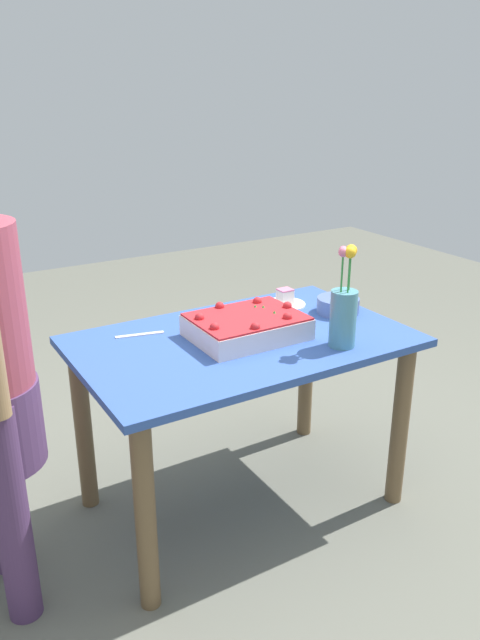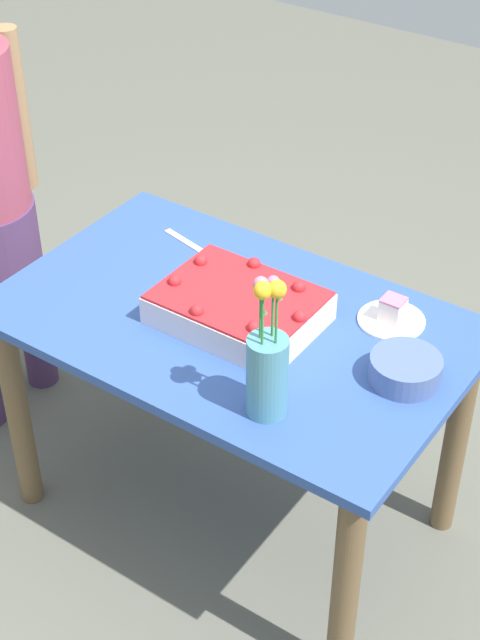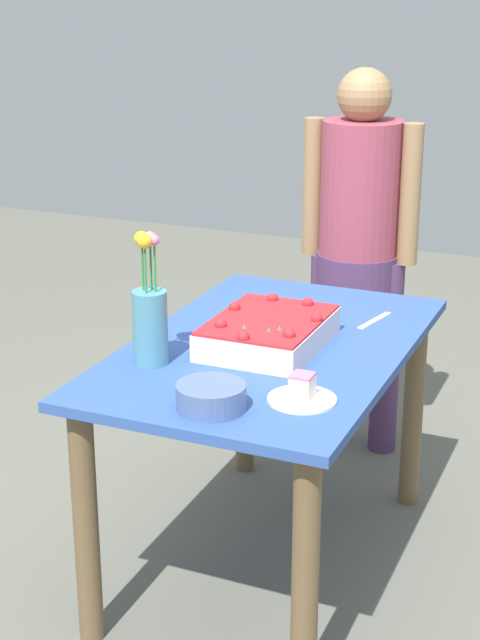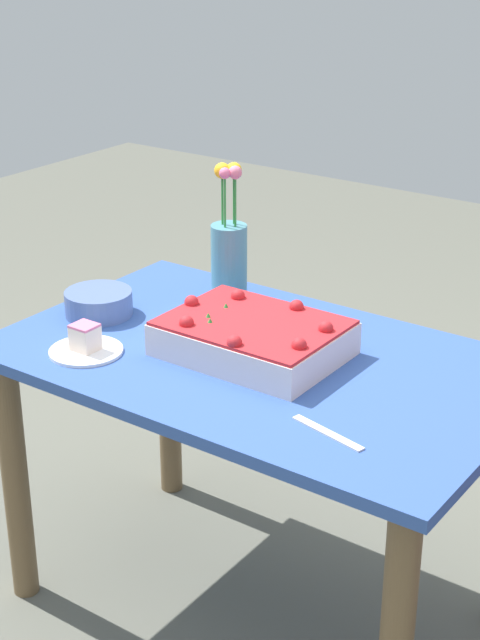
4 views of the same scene
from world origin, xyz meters
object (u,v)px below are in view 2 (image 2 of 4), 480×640
cake_knife (187,242)px  fruit_bowl (405,369)px  flower_vase (267,368)px  serving_plate_with_slice (392,315)px  sheet_cake (239,306)px

cake_knife → fruit_bowl: fruit_bowl is taller
cake_knife → flower_vase: (0.61, -0.49, 0.13)m
serving_plate_with_slice → flower_vase: (-0.08, -0.49, 0.11)m
sheet_cake → flower_vase: size_ratio=1.10×
serving_plate_with_slice → flower_vase: 0.50m
cake_knife → serving_plate_with_slice: bearing=-167.3°
serving_plate_with_slice → cake_knife: 0.69m
cake_knife → flower_vase: bearing=154.0°
fruit_bowl → flower_vase: bearing=-127.0°
serving_plate_with_slice → fruit_bowl: size_ratio=1.01×
cake_knife → fruit_bowl: size_ratio=1.05×
sheet_cake → fruit_bowl: (0.48, 0.03, -0.01)m
fruit_bowl → serving_plate_with_slice: bearing=125.3°
sheet_cake → cake_knife: 0.42m
sheet_cake → serving_plate_with_slice: bearing=33.7°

